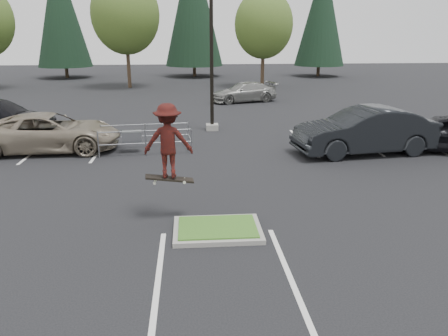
{
  "coord_description": "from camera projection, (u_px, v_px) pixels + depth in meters",
  "views": [
    {
      "loc": [
        -0.62,
        -9.99,
        4.82
      ],
      "look_at": [
        0.28,
        1.5,
        1.22
      ],
      "focal_mm": 35.0,
      "sensor_mm": 36.0,
      "label": 1
    }
  ],
  "objects": [
    {
      "name": "ground",
      "position": [
        218.0,
        232.0,
        10.99
      ],
      "size": [
        120.0,
        120.0,
        0.0
      ],
      "primitive_type": "plane",
      "color": "black",
      "rests_on": "ground"
    },
    {
      "name": "grass_median",
      "position": [
        217.0,
        229.0,
        10.97
      ],
      "size": [
        2.2,
        1.6,
        0.16
      ],
      "color": "gray",
      "rests_on": "ground"
    },
    {
      "name": "stall_lines",
      "position": [
        172.0,
        164.0,
        16.62
      ],
      "size": [
        22.62,
        17.6,
        0.01
      ],
      "color": "silver",
      "rests_on": "ground"
    },
    {
      "name": "light_pole",
      "position": [
        211.0,
        38.0,
        21.09
      ],
      "size": [
        0.7,
        0.6,
        10.12
      ],
      "color": "gray",
      "rests_on": "ground"
    },
    {
      "name": "decid_b",
      "position": [
        125.0,
        17.0,
        37.79
      ],
      "size": [
        5.89,
        5.89,
        9.64
      ],
      "color": "#38281C",
      "rests_on": "ground"
    },
    {
      "name": "decid_c",
      "position": [
        263.0,
        27.0,
        38.26
      ],
      "size": [
        5.12,
        5.12,
        8.38
      ],
      "color": "#38281C",
      "rests_on": "ground"
    },
    {
      "name": "conif_a",
      "position": [
        60.0,
        9.0,
        45.89
      ],
      "size": [
        5.72,
        5.72,
        13.0
      ],
      "color": "#38281C",
      "rests_on": "ground"
    },
    {
      "name": "conif_b",
      "position": [
        193.0,
        3.0,
        47.19
      ],
      "size": [
        6.38,
        6.38,
        14.5
      ],
      "color": "#38281C",
      "rests_on": "ground"
    },
    {
      "name": "conif_c",
      "position": [
        322.0,
        12.0,
        47.59
      ],
      "size": [
        5.5,
        5.5,
        12.5
      ],
      "color": "#38281C",
      "rests_on": "ground"
    },
    {
      "name": "cart_corral",
      "position": [
        135.0,
        136.0,
        18.15
      ],
      "size": [
        3.88,
        1.71,
        1.07
      ],
      "rotation": [
        0.0,
        0.0,
        0.1
      ],
      "color": "gray",
      "rests_on": "ground"
    },
    {
      "name": "skateboarder",
      "position": [
        168.0,
        141.0,
        11.22
      ],
      "size": [
        1.29,
        0.76,
        2.11
      ],
      "rotation": [
        0.0,
        0.0,
        3.11
      ],
      "color": "black",
      "rests_on": "ground"
    },
    {
      "name": "car_l_tan",
      "position": [
        50.0,
        132.0,
        18.27
      ],
      "size": [
        5.83,
        2.85,
        1.6
      ],
      "primitive_type": "imported",
      "rotation": [
        0.0,
        0.0,
        1.61
      ],
      "color": "gray",
      "rests_on": "ground"
    },
    {
      "name": "car_r_charc",
      "position": [
        365.0,
        131.0,
        17.86
      ],
      "size": [
        5.97,
        2.71,
        1.9
      ],
      "primitive_type": "imported",
      "rotation": [
        0.0,
        0.0,
        4.84
      ],
      "color": "black",
      "rests_on": "ground"
    },
    {
      "name": "car_r_black",
      "position": [
        446.0,
        133.0,
        18.16
      ],
      "size": [
        5.07,
        3.46,
        1.6
      ],
      "primitive_type": "imported",
      "rotation": [
        0.0,
        0.0,
        4.34
      ],
      "color": "black",
      "rests_on": "ground"
    },
    {
      "name": "car_far_silver",
      "position": [
        245.0,
        92.0,
        31.28
      ],
      "size": [
        5.12,
        3.19,
        1.38
      ],
      "primitive_type": "imported",
      "rotation": [
        0.0,
        0.0,
        4.99
      ],
      "color": "gray",
      "rests_on": "ground"
    }
  ]
}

